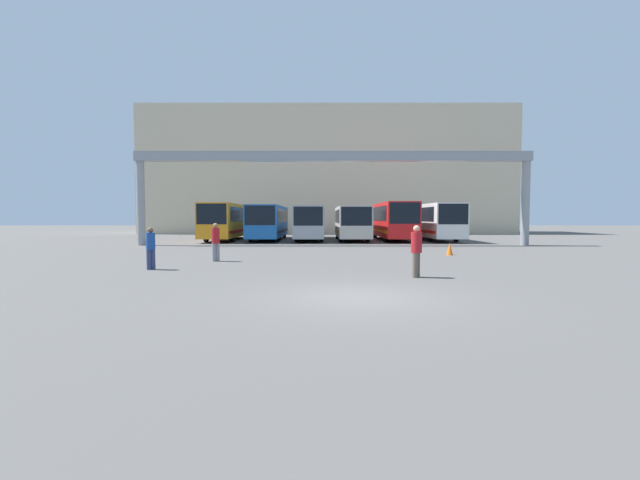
{
  "coord_description": "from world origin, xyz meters",
  "views": [
    {
      "loc": [
        -0.96,
        -10.97,
        2.05
      ],
      "look_at": [
        -0.98,
        22.1,
        0.3
      ],
      "focal_mm": 24.0,
      "sensor_mm": 36.0,
      "label": 1
    }
  ],
  "objects_px": {
    "bus_slot_3": "(352,221)",
    "pedestrian_mid_right": "(151,247)",
    "bus_slot_0": "(228,220)",
    "bus_slot_2": "(310,221)",
    "traffic_cone": "(450,249)",
    "bus_slot_1": "(269,220)",
    "pedestrian_far_center": "(417,250)",
    "pedestrian_mid_left": "(216,241)",
    "bus_slot_5": "(433,220)",
    "bus_slot_4": "(393,219)"
  },
  "relations": [
    {
      "from": "bus_slot_2",
      "to": "traffic_cone",
      "type": "height_order",
      "value": "bus_slot_2"
    },
    {
      "from": "bus_slot_1",
      "to": "pedestrian_mid_left",
      "type": "relative_size",
      "value": 6.63
    },
    {
      "from": "bus_slot_2",
      "to": "bus_slot_3",
      "type": "xyz_separation_m",
      "value": [
        3.75,
        -1.0,
        -0.01
      ]
    },
    {
      "from": "bus_slot_3",
      "to": "pedestrian_mid_right",
      "type": "relative_size",
      "value": 6.25
    },
    {
      "from": "bus_slot_2",
      "to": "bus_slot_4",
      "type": "bearing_deg",
      "value": -2.89
    },
    {
      "from": "pedestrian_far_center",
      "to": "pedestrian_mid_left",
      "type": "height_order",
      "value": "pedestrian_mid_left"
    },
    {
      "from": "pedestrian_mid_right",
      "to": "traffic_cone",
      "type": "bearing_deg",
      "value": 162.9
    },
    {
      "from": "bus_slot_0",
      "to": "bus_slot_4",
      "type": "relative_size",
      "value": 1.01
    },
    {
      "from": "bus_slot_1",
      "to": "bus_slot_2",
      "type": "bearing_deg",
      "value": 4.07
    },
    {
      "from": "traffic_cone",
      "to": "pedestrian_mid_right",
      "type": "bearing_deg",
      "value": -154.9
    },
    {
      "from": "bus_slot_0",
      "to": "bus_slot_1",
      "type": "xyz_separation_m",
      "value": [
        3.75,
        0.05,
        -0.09
      ]
    },
    {
      "from": "bus_slot_2",
      "to": "bus_slot_4",
      "type": "xyz_separation_m",
      "value": [
        7.49,
        -0.38,
        0.18
      ]
    },
    {
      "from": "bus_slot_0",
      "to": "bus_slot_2",
      "type": "bearing_deg",
      "value": 2.44
    },
    {
      "from": "bus_slot_5",
      "to": "bus_slot_3",
      "type": "bearing_deg",
      "value": -172.61
    },
    {
      "from": "bus_slot_3",
      "to": "pedestrian_mid_left",
      "type": "bearing_deg",
      "value": -112.81
    },
    {
      "from": "bus_slot_3",
      "to": "pedestrian_far_center",
      "type": "distance_m",
      "value": 23.71
    },
    {
      "from": "bus_slot_4",
      "to": "pedestrian_mid_left",
      "type": "xyz_separation_m",
      "value": [
        -11.45,
        -18.95,
        -0.96
      ]
    },
    {
      "from": "bus_slot_4",
      "to": "bus_slot_3",
      "type": "bearing_deg",
      "value": -170.64
    },
    {
      "from": "bus_slot_3",
      "to": "bus_slot_4",
      "type": "distance_m",
      "value": 3.8
    },
    {
      "from": "bus_slot_0",
      "to": "bus_slot_2",
      "type": "relative_size",
      "value": 0.95
    },
    {
      "from": "pedestrian_mid_left",
      "to": "pedestrian_mid_right",
      "type": "bearing_deg",
      "value": 23.99
    },
    {
      "from": "bus_slot_2",
      "to": "pedestrian_mid_right",
      "type": "xyz_separation_m",
      "value": [
        -5.74,
        -22.51,
        -0.84
      ]
    },
    {
      "from": "pedestrian_far_center",
      "to": "pedestrian_mid_right",
      "type": "height_order",
      "value": "pedestrian_far_center"
    },
    {
      "from": "traffic_cone",
      "to": "bus_slot_1",
      "type": "bearing_deg",
      "value": 126.55
    },
    {
      "from": "bus_slot_2",
      "to": "pedestrian_mid_right",
      "type": "bearing_deg",
      "value": -104.32
    },
    {
      "from": "pedestrian_mid_left",
      "to": "traffic_cone",
      "type": "height_order",
      "value": "pedestrian_mid_left"
    },
    {
      "from": "traffic_cone",
      "to": "bus_slot_4",
      "type": "bearing_deg",
      "value": 91.77
    },
    {
      "from": "bus_slot_2",
      "to": "pedestrian_far_center",
      "type": "xyz_separation_m",
      "value": [
        4.21,
        -24.69,
        -0.78
      ]
    },
    {
      "from": "bus_slot_1",
      "to": "bus_slot_3",
      "type": "relative_size",
      "value": 1.14
    },
    {
      "from": "pedestrian_mid_right",
      "to": "bus_slot_5",
      "type": "bearing_deg",
      "value": -169.26
    },
    {
      "from": "bus_slot_0",
      "to": "bus_slot_3",
      "type": "distance_m",
      "value": 11.26
    },
    {
      "from": "pedestrian_mid_left",
      "to": "traffic_cone",
      "type": "distance_m",
      "value": 12.39
    },
    {
      "from": "bus_slot_0",
      "to": "bus_slot_5",
      "type": "bearing_deg",
      "value": 0.9
    },
    {
      "from": "bus_slot_2",
      "to": "traffic_cone",
      "type": "relative_size",
      "value": 17.99
    },
    {
      "from": "bus_slot_0",
      "to": "bus_slot_3",
      "type": "xyz_separation_m",
      "value": [
        11.24,
        -0.68,
        -0.14
      ]
    },
    {
      "from": "bus_slot_0",
      "to": "traffic_cone",
      "type": "bearing_deg",
      "value": -45.54
    },
    {
      "from": "pedestrian_far_center",
      "to": "traffic_cone",
      "type": "distance_m",
      "value": 9.42
    },
    {
      "from": "bus_slot_4",
      "to": "bus_slot_5",
      "type": "relative_size",
      "value": 0.94
    },
    {
      "from": "bus_slot_0",
      "to": "pedestrian_mid_right",
      "type": "relative_size",
      "value": 7.06
    },
    {
      "from": "bus_slot_1",
      "to": "bus_slot_4",
      "type": "bearing_deg",
      "value": -0.57
    },
    {
      "from": "bus_slot_1",
      "to": "pedestrian_far_center",
      "type": "bearing_deg",
      "value": -71.96
    },
    {
      "from": "pedestrian_far_center",
      "to": "pedestrian_mid_left",
      "type": "distance_m",
      "value": 9.78
    },
    {
      "from": "bus_slot_4",
      "to": "pedestrian_mid_left",
      "type": "bearing_deg",
      "value": -121.15
    },
    {
      "from": "bus_slot_1",
      "to": "traffic_cone",
      "type": "bearing_deg",
      "value": -53.45
    },
    {
      "from": "bus_slot_3",
      "to": "pedestrian_mid_right",
      "type": "bearing_deg",
      "value": -113.8
    },
    {
      "from": "bus_slot_0",
      "to": "bus_slot_1",
      "type": "relative_size",
      "value": 0.99
    },
    {
      "from": "pedestrian_mid_right",
      "to": "traffic_cone",
      "type": "distance_m",
      "value": 15.16
    },
    {
      "from": "bus_slot_3",
      "to": "traffic_cone",
      "type": "xyz_separation_m",
      "value": [
        4.23,
        -15.08,
        -1.37
      ]
    },
    {
      "from": "bus_slot_3",
      "to": "bus_slot_5",
      "type": "distance_m",
      "value": 7.55
    },
    {
      "from": "pedestrian_mid_right",
      "to": "pedestrian_mid_left",
      "type": "bearing_deg",
      "value": -161.43
    }
  ]
}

